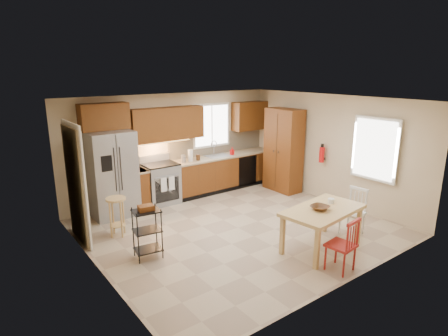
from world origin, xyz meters
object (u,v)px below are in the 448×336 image
object	(u,v)px
utility_cart	(147,233)
range_stove	(161,184)
chair_red	(341,244)
chair_white	(353,212)
table_jar	(331,202)
soap_bottle	(232,151)
refrigerator	(112,174)
fire_extinguisher	(322,155)
table_bowl	(320,210)
pantry	(283,150)
dining_table	(322,229)
bar_stool	(117,217)

from	to	relation	value
utility_cart	range_stove	bearing A→B (deg)	66.44
chair_red	chair_white	bearing A→B (deg)	21.68
table_jar	utility_cart	world-z (taller)	utility_cart
soap_bottle	refrigerator	bearing A→B (deg)	179.55
soap_bottle	chair_white	size ratio (longest dim) A/B	0.22
chair_white	utility_cart	size ratio (longest dim) A/B	1.00
fire_extinguisher	table_bowl	bearing A→B (deg)	-141.10
range_stove	fire_extinguisher	bearing A→B (deg)	-32.62
range_stove	chair_white	xyz separation A→B (m)	(2.12, -3.68, -0.02)
pantry	table_jar	size ratio (longest dim) A/B	17.34
dining_table	utility_cart	size ratio (longest dim) A/B	1.71
chair_red	table_bowl	world-z (taller)	chair_red
refrigerator	range_stove	bearing A→B (deg)	2.99
refrigerator	range_stove	world-z (taller)	refrigerator
soap_bottle	table_jar	distance (m)	3.60
chair_red	bar_stool	xyz separation A→B (m)	(-2.31, 3.28, -0.06)
range_stove	chair_red	distance (m)	4.46
chair_white	refrigerator	bearing A→B (deg)	35.48
refrigerator	bar_stool	distance (m)	1.22
range_stove	chair_white	size ratio (longest dim) A/B	1.05
fire_extinguisher	dining_table	bearing A→B (deg)	-139.83
table_jar	bar_stool	bearing A→B (deg)	139.66
bar_stool	fire_extinguisher	bearing A→B (deg)	-17.82
refrigerator	bar_stool	bearing A→B (deg)	-107.79
pantry	table_jar	distance (m)	3.05
fire_extinguisher	utility_cart	world-z (taller)	fire_extinguisher
table_bowl	table_jar	distance (m)	0.43
utility_cart	bar_stool	bearing A→B (deg)	103.14
bar_stool	table_jar	bearing A→B (deg)	-46.88
pantry	fire_extinguisher	world-z (taller)	pantry
refrigerator	chair_white	world-z (taller)	refrigerator
dining_table	bar_stool	distance (m)	3.74
bar_stool	utility_cart	xyz separation A→B (m)	(0.09, -1.12, 0.06)
chair_white	bar_stool	distance (m)	4.43
pantry	chair_red	world-z (taller)	pantry
refrigerator	chair_white	size ratio (longest dim) A/B	2.08
pantry	dining_table	size ratio (longest dim) A/B	1.41
range_stove	table_jar	xyz separation A→B (m)	(1.50, -3.64, 0.30)
refrigerator	pantry	world-z (taller)	pantry
dining_table	table_jar	distance (m)	0.52
chair_white	range_stove	bearing A→B (deg)	23.34
refrigerator	table_jar	world-z (taller)	refrigerator
soap_bottle	pantry	world-z (taller)	pantry
pantry	chair_red	distance (m)	4.07
table_bowl	utility_cart	bearing A→B (deg)	148.62
range_stove	bar_stool	xyz separation A→B (m)	(-1.49, -1.10, -0.08)
range_stove	soap_bottle	distance (m)	2.10
fire_extinguisher	refrigerator	bearing A→B (deg)	155.48
soap_bottle	chair_white	distance (m)	3.64
range_stove	chair_red	xyz separation A→B (m)	(0.82, -4.38, -0.02)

